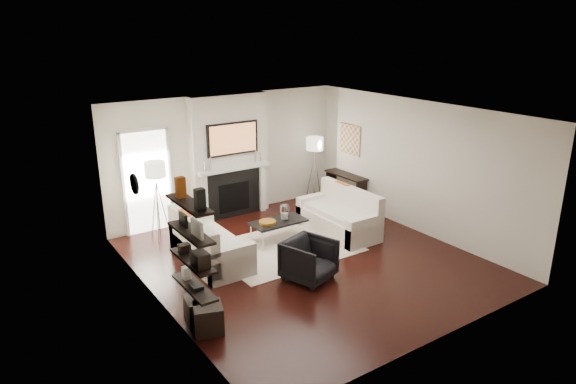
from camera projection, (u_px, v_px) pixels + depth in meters
room_envelope at (307, 190)px, 8.94m from camera, size 6.00×6.00×6.00m
chimney_breast at (230, 157)px, 11.21m from camera, size 1.80×0.25×2.70m
fireplace_surround at (234, 194)px, 11.36m from camera, size 1.30×0.02×1.04m
firebox at (234, 197)px, 11.38m from camera, size 0.75×0.02×0.65m
mantel_pilaster_l at (205, 199)px, 10.94m from camera, size 0.12×0.08×1.10m
mantel_pilaster_r at (262, 188)px, 11.71m from camera, size 0.12×0.08×1.10m
mantel_shelf at (234, 169)px, 11.13m from camera, size 1.70×0.18×0.07m
tv_body at (233, 139)px, 10.95m from camera, size 1.20×0.06×0.70m
tv_screen at (233, 139)px, 10.92m from camera, size 1.10×0.00×0.62m
candlestick_l_tall at (211, 164)px, 10.79m from camera, size 0.04×0.04×0.30m
candlestick_l_short at (205, 166)px, 10.73m from camera, size 0.04×0.04×0.24m
candlestick_r_tall at (256, 157)px, 11.38m from camera, size 0.04×0.04×0.30m
candlestick_r_short at (261, 157)px, 11.45m from camera, size 0.04×0.04×0.24m
hallway_panel at (147, 182)px, 10.40m from camera, size 0.90×0.02×2.10m
door_trim_l at (124, 187)px, 10.13m from camera, size 0.06×0.06×2.16m
door_trim_r at (170, 179)px, 10.64m from camera, size 0.06×0.06×2.16m
door_trim_top at (143, 130)px, 10.05m from camera, size 1.02×0.06×0.06m
rug at (283, 248)px, 9.87m from camera, size 2.60×2.00×0.01m
loveseat_left_base at (211, 252)px, 9.21m from camera, size 0.85×1.80×0.42m
loveseat_left_back at (193, 240)px, 8.94m from camera, size 0.18×1.80×0.80m
loveseat_left_arm_n at (232, 264)px, 8.55m from camera, size 0.85×0.18×0.60m
loveseat_left_arm_s at (192, 233)px, 9.82m from camera, size 0.85×0.18×0.60m
loveseat_left_cushion at (213, 238)px, 9.16m from camera, size 0.63×1.44×0.10m
pillow_left_orange at (185, 224)px, 9.11m from camera, size 0.10×0.42×0.42m
pillow_left_charcoal at (200, 235)px, 8.64m from camera, size 0.10×0.40×0.40m
loveseat_right_base at (338, 223)px, 10.54m from camera, size 0.85×1.80×0.42m
loveseat_right_back at (351, 206)px, 10.62m from camera, size 0.18×1.80×0.80m
loveseat_right_arm_n at (365, 232)px, 9.88m from camera, size 0.85×0.18×0.60m
loveseat_right_arm_s at (314, 208)px, 11.15m from camera, size 0.85×0.18×0.60m
loveseat_right_cushion at (336, 212)px, 10.44m from camera, size 0.63×1.44×0.10m
pillow_right_orange at (342, 193)px, 10.80m from camera, size 0.10×0.42×0.42m
pillow_right_charcoal at (361, 201)px, 10.33m from camera, size 0.10×0.40×0.40m
coffee_table at (278, 222)px, 10.10m from camera, size 1.10×0.55×0.04m
coffee_leg_nw at (263, 241)px, 9.72m from camera, size 0.02×0.02×0.38m
coffee_leg_ne at (305, 230)px, 10.25m from camera, size 0.02×0.02×0.38m
coffee_leg_sw at (251, 234)px, 10.07m from camera, size 0.02×0.02×0.38m
coffee_leg_se at (293, 223)px, 10.60m from camera, size 0.02×0.02×0.38m
hurricane_glass at (285, 213)px, 10.13m from camera, size 0.17×0.17×0.30m
hurricane_candle at (285, 216)px, 10.15m from camera, size 0.09×0.09×0.13m
copper_bowl at (268, 222)px, 9.95m from camera, size 0.33×0.33×0.06m
armchair at (309, 258)px, 8.56m from camera, size 0.93×0.90×0.77m
lamp_left_post at (158, 211)px, 10.10m from camera, size 0.02×0.02×1.20m
lamp_left_shade at (155, 169)px, 9.84m from camera, size 0.40×0.40×0.30m
lamp_left_leg_a at (164, 210)px, 10.16m from camera, size 0.25×0.02×1.23m
lamp_left_leg_b at (154, 210)px, 10.15m from camera, size 0.14×0.22×1.23m
lamp_left_leg_c at (157, 213)px, 10.00m from camera, size 0.14×0.22×1.23m
lamp_right_post at (314, 178)px, 12.24m from camera, size 0.02×0.02×1.20m
lamp_right_shade at (315, 144)px, 11.98m from camera, size 0.40×0.40×0.30m
lamp_right_leg_a at (318, 178)px, 12.30m from camera, size 0.25×0.02×1.23m
lamp_right_leg_b at (310, 178)px, 12.29m from camera, size 0.14×0.22×1.23m
lamp_right_leg_c at (315, 180)px, 12.14m from camera, size 0.14×0.22×1.23m
console_top at (346, 175)px, 12.05m from camera, size 0.35×1.20×0.04m
console_leg_n at (361, 196)px, 11.73m from camera, size 0.30×0.04×0.71m
console_leg_s at (331, 185)px, 12.60m from camera, size 0.30×0.04×0.71m
wall_art at (350, 139)px, 11.95m from camera, size 0.03×0.70×0.70m
shelf_bottom at (194, 287)px, 6.96m from camera, size 0.25×1.00×0.03m
shelf_lower at (193, 260)px, 6.84m from camera, size 0.25×1.00×0.04m
shelf_upper at (191, 233)px, 6.71m from camera, size 0.25×1.00×0.04m
shelf_top at (189, 204)px, 6.59m from camera, size 0.25×1.00×0.04m
decor_magfile_a at (200, 200)px, 6.27m from camera, size 0.12×0.10×0.28m
decor_magfile_b at (181, 187)px, 6.74m from camera, size 0.12×0.10×0.28m
decor_frame_a at (197, 229)px, 6.51m from camera, size 0.04×0.30×0.22m
decor_frame_b at (183, 220)px, 6.87m from camera, size 0.04×0.22×0.18m
decor_wine_rack at (200, 259)px, 6.60m from camera, size 0.18×0.25×0.20m
decor_box_small at (184, 248)px, 7.02m from camera, size 0.15×0.12×0.12m
decor_books at (196, 286)px, 6.90m from camera, size 0.14×0.20×0.05m
decor_box_tall at (186, 273)px, 7.13m from camera, size 0.10×0.10×0.18m
clock_rim at (134, 184)px, 8.09m from camera, size 0.04×0.34×0.34m
clock_face at (136, 184)px, 8.10m from camera, size 0.01×0.29×0.29m
ottoman_near at (200, 310)px, 7.35m from camera, size 0.46×0.46×0.40m
ottoman_far at (208, 318)px, 7.15m from camera, size 0.51×0.51×0.40m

